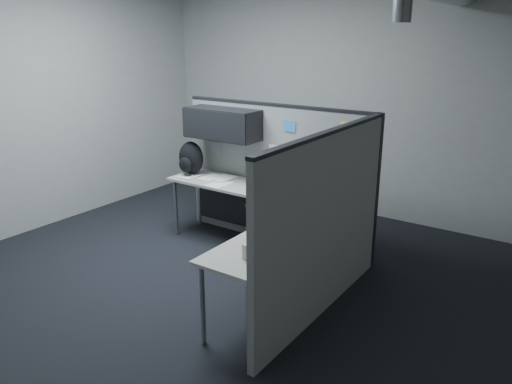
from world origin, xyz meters
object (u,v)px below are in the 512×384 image
Objects in this scene: monitor at (326,184)px; keyboard at (267,206)px; backpack at (191,159)px; desk at (264,210)px; phone at (266,238)px.

monitor is 0.62m from keyboard.
keyboard is (-0.45, -0.38, -0.21)m from monitor.
keyboard is at bearing -121.09° from monitor.
monitor is 1.88m from backpack.
desk is at bearing -146.10° from monitor.
monitor reaches higher than keyboard.
backpack is (-1.26, 0.29, 0.31)m from desk.
monitor is 1.11m from phone.
backpack is (-1.88, 0.12, -0.04)m from monitor.
desk is 5.75× the size of backpack.
desk is 4.38× the size of monitor.
keyboard is 0.99× the size of backpack.
backpack is at bearing 159.41° from keyboard.
keyboard is 1.51× the size of phone.
monitor is 1.31× the size of backpack.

